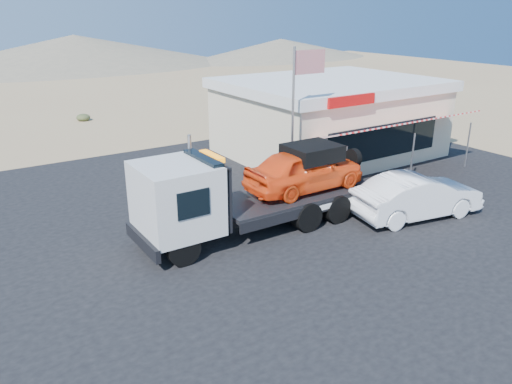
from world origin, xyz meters
TOP-DOWN VIEW (x-y plane):
  - ground at (0.00, 0.00)m, footprint 120.00×120.00m
  - asphalt_lot at (2.00, 3.00)m, footprint 32.00×24.00m
  - tow_truck at (1.92, 2.78)m, footprint 8.95×2.65m
  - white_sedan at (7.44, 0.43)m, footprint 5.17×2.58m
  - jerky_store at (10.50, 8.97)m, footprint 10.40×9.97m
  - flagpole at (4.93, 4.50)m, footprint 1.55×0.10m

SIDE VIEW (x-z plane):
  - ground at x=0.00m, z-range 0.00..0.00m
  - asphalt_lot at x=2.00m, z-range 0.00..0.02m
  - white_sedan at x=7.44m, z-range 0.02..1.65m
  - tow_truck at x=1.92m, z-range 0.11..3.11m
  - jerky_store at x=10.50m, z-range 0.04..3.94m
  - flagpole at x=4.93m, z-range 0.76..6.76m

